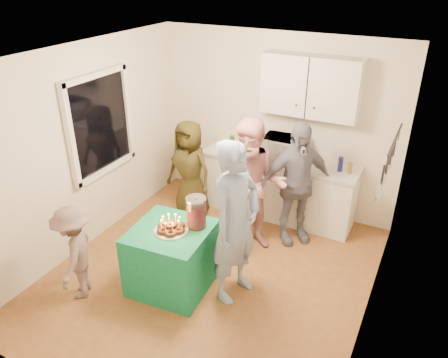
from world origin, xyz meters
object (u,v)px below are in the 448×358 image
at_px(punch_jar, 196,213).
at_px(counter, 278,188).
at_px(woman_back_left, 190,170).
at_px(microwave, 284,149).
at_px(woman_back_right, 295,184).
at_px(man_birthday, 236,223).
at_px(child_near_left, 75,253).
at_px(party_table, 172,258).
at_px(woman_back_center, 253,186).

bearing_deg(punch_jar, counter, 81.10).
distance_m(punch_jar, woman_back_left, 1.55).
bearing_deg(counter, punch_jar, -98.90).
distance_m(microwave, punch_jar, 1.88).
distance_m(woman_back_left, woman_back_right, 1.57).
relative_size(man_birthday, woman_back_left, 1.28).
bearing_deg(counter, microwave, 0.00).
bearing_deg(punch_jar, child_near_left, -142.45).
distance_m(woman_back_right, child_near_left, 2.80).
bearing_deg(man_birthday, punch_jar, 102.54).
relative_size(party_table, woman_back_right, 0.50).
distance_m(woman_back_left, woman_back_center, 1.19).
xyz_separation_m(counter, punch_jar, (-0.29, -1.85, 0.50)).
distance_m(microwave, woman_back_right, 0.67).
bearing_deg(punch_jar, woman_back_center, 74.05).
distance_m(punch_jar, man_birthday, 0.48).
xyz_separation_m(man_birthday, woman_back_right, (0.22, 1.32, -0.09)).
xyz_separation_m(party_table, punch_jar, (0.22, 0.20, 0.55)).
bearing_deg(microwave, man_birthday, -88.49).
height_order(man_birthday, woman_back_center, man_birthday).
bearing_deg(woman_back_center, counter, 70.82).
xyz_separation_m(punch_jar, child_near_left, (-1.07, -0.82, -0.37)).
distance_m(party_table, woman_back_right, 1.85).
distance_m(counter, microwave, 0.65).
distance_m(microwave, party_table, 2.24).
relative_size(counter, child_near_left, 1.95).
relative_size(party_table, punch_jar, 2.50).
xyz_separation_m(counter, child_near_left, (-1.36, -2.67, 0.13)).
bearing_deg(woman_back_left, man_birthday, -37.79).
distance_m(party_table, child_near_left, 1.07).
xyz_separation_m(microwave, party_table, (-0.57, -2.05, -0.69)).
bearing_deg(party_table, child_near_left, -143.78).
bearing_deg(woman_back_right, child_near_left, -171.36).
bearing_deg(woman_back_right, party_table, -163.00).
xyz_separation_m(woman_back_right, child_near_left, (-1.77, -2.15, -0.28)).
distance_m(man_birthday, woman_back_center, 0.95).
distance_m(counter, child_near_left, 3.00).
bearing_deg(child_near_left, party_table, 98.88).
bearing_deg(woman_back_right, punch_jar, -159.70).
bearing_deg(party_table, man_birthday, 16.58).
height_order(woman_back_center, woman_back_right, woman_back_center).
height_order(microwave, woman_back_left, woman_back_left).
distance_m(man_birthday, child_near_left, 1.80).
xyz_separation_m(microwave, child_near_left, (-1.42, -2.67, -0.51)).
relative_size(woman_back_left, woman_back_center, 0.82).
relative_size(counter, punch_jar, 6.47).
distance_m(microwave, woman_back_center, 0.93).
height_order(party_table, woman_back_center, woman_back_center).
relative_size(counter, woman_back_center, 1.24).
relative_size(man_birthday, woman_back_center, 1.06).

